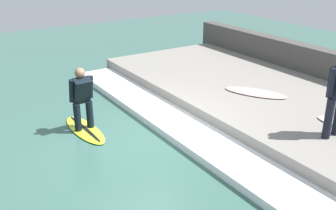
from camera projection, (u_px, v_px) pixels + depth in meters
The scene contains 7 objects.
ground_plane at pixel (144, 139), 8.88m from camera, with size 28.00×28.00×0.00m, color #386056.
concrete_ledge at pixel (263, 99), 10.66m from camera, with size 4.40×10.59×0.42m, color gray.
back_wall at pixel (323, 70), 11.74m from camera, with size 0.50×11.12×1.22m, color #474442.
wave_foam_crest at pixel (179, 126), 9.33m from camera, with size 1.10×10.06×0.17m, color white.
surfboard_riding at pixel (85, 129), 9.29m from camera, with size 0.62×1.84×0.07m.
surfer_riding at pixel (82, 96), 8.96m from camera, with size 0.57×0.47×1.49m.
surfboard_spare at pixel (255, 92), 10.42m from camera, with size 1.34×1.75×0.06m.
Camera 1 is at (-3.84, -6.96, 4.07)m, focal length 42.00 mm.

